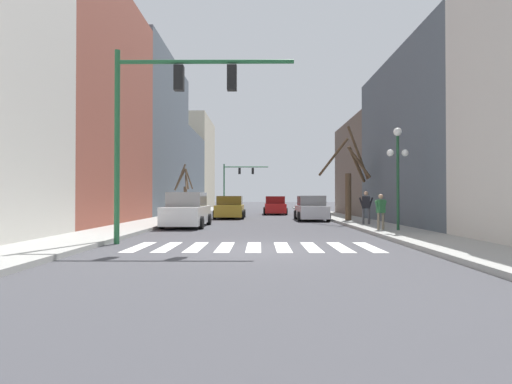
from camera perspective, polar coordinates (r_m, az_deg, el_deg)
ground_plane at (r=12.03m, az=-0.36°, el=-8.21°), size 240.00×240.00×0.00m
sidewalk_left at (r=13.58m, az=-27.37°, el=-6.96°), size 2.54×90.00×0.15m
sidewalk_right at (r=13.41m, az=27.02°, el=-7.04°), size 2.54×90.00×0.15m
building_row_left at (r=37.90m, az=-15.79°, el=6.59°), size 6.00×61.21×13.85m
building_row_right at (r=23.75m, az=26.16°, el=6.59°), size 6.00×32.25×10.00m
crosswalk_stripes at (r=12.60m, az=-0.32°, el=-7.86°), size 7.65×2.60×0.01m
traffic_signal_near at (r=14.01m, az=-12.68°, el=12.11°), size 6.02×0.28×6.51m
traffic_signal_far at (r=53.64m, az=-2.76°, el=2.22°), size 6.03×0.28×6.05m
street_lamp_right_corner at (r=18.27m, az=19.59°, el=4.64°), size 0.95×0.36×4.41m
car_driving_toward_lane at (r=36.61m, az=2.72°, el=-2.00°), size 2.10×4.50×1.65m
car_driving_away_lane at (r=29.61m, az=-3.74°, el=-2.29°), size 2.20×4.27×1.66m
car_parked_left_near at (r=21.40m, az=-9.81°, el=-2.68°), size 2.15×4.87×1.82m
car_parked_right_far at (r=27.33m, az=7.89°, el=-2.40°), size 2.09×4.36×1.67m
pedestrian_on_left_sidewalk at (r=18.19m, az=17.40°, el=-2.28°), size 0.63×0.37×1.55m
pedestrian_crossing_street at (r=21.88m, az=15.45°, el=-1.75°), size 0.75×0.31×1.73m
street_tree_left_far at (r=25.37m, az=13.30°, el=1.66°), size 3.16×1.59×5.83m
street_tree_right_far at (r=32.33m, az=-10.15°, el=0.27°), size 1.21×2.25×4.09m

